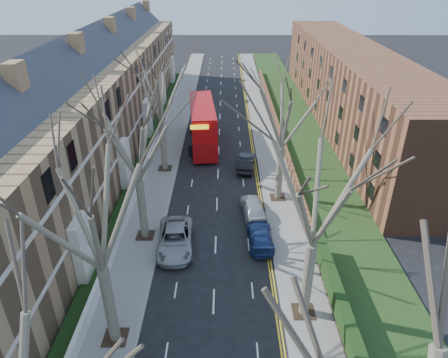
{
  "coord_description": "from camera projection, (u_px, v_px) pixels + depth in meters",
  "views": [
    {
      "loc": [
        0.72,
        -10.18,
        19.49
      ],
      "look_at": [
        0.65,
        20.32,
        2.99
      ],
      "focal_mm": 32.0,
      "sensor_mm": 36.0,
      "label": 1
    }
  ],
  "objects": [
    {
      "name": "car_right_near",
      "position": [
        260.0,
        236.0,
        31.28
      ],
      "size": [
        2.02,
        4.73,
        1.36
      ],
      "primitive_type": "imported",
      "rotation": [
        0.0,
        0.0,
        3.17
      ],
      "color": "navy",
      "rests_on": "ground"
    },
    {
      "name": "pavement_left",
      "position": [
        174.0,
        131.0,
        52.51
      ],
      "size": [
        3.0,
        102.0,
        0.12
      ],
      "primitive_type": "cube",
      "color": "slate",
      "rests_on": "ground"
    },
    {
      "name": "tree_left_dist",
      "position": [
        158.0,
        81.0,
        38.32
      ],
      "size": [
        10.5,
        10.5,
        14.71
      ],
      "color": "#655C48",
      "rests_on": "ground"
    },
    {
      "name": "tree_left_mid",
      "position": [
        90.0,
        201.0,
        18.97
      ],
      "size": [
        10.5,
        10.5,
        14.71
      ],
      "color": "#655C48",
      "rests_on": "ground"
    },
    {
      "name": "pavement_right",
      "position": [
        265.0,
        131.0,
        52.49
      ],
      "size": [
        3.0,
        102.0,
        0.12
      ],
      "primitive_type": "cube",
      "color": "slate",
      "rests_on": "ground"
    },
    {
      "name": "grass_verge_right",
      "position": [
        299.0,
        131.0,
        52.44
      ],
      "size": [
        6.0,
        102.0,
        0.06
      ],
      "color": "#1F3312",
      "rests_on": "ground"
    },
    {
      "name": "front_wall_left",
      "position": [
        151.0,
        153.0,
        45.21
      ],
      "size": [
        0.3,
        78.0,
        1.0
      ],
      "color": "white",
      "rests_on": "ground"
    },
    {
      "name": "tree_right_far",
      "position": [
        285.0,
        103.0,
        33.17
      ],
      "size": [
        10.15,
        10.15,
        14.22
      ],
      "color": "#655C48",
      "rests_on": "ground"
    },
    {
      "name": "double_decker_bus",
      "position": [
        203.0,
        126.0,
        47.59
      ],
      "size": [
        3.89,
        12.25,
        5.0
      ],
      "rotation": [
        0.0,
        0.0,
        3.24
      ],
      "color": "#A70B0E",
      "rests_on": "ground"
    },
    {
      "name": "flats_right",
      "position": [
        349.0,
        86.0,
        53.64
      ],
      "size": [
        13.97,
        54.0,
        10.0
      ],
      "color": "brown",
      "rests_on": "ground"
    },
    {
      "name": "car_right_far",
      "position": [
        246.0,
        162.0,
        42.71
      ],
      "size": [
        2.23,
        4.85,
        1.54
      ],
      "primitive_type": "imported",
      "rotation": [
        0.0,
        0.0,
        3.01
      ],
      "color": "black",
      "rests_on": "ground"
    },
    {
      "name": "tree_left_far",
      "position": [
        133.0,
        130.0,
        27.91
      ],
      "size": [
        10.15,
        10.15,
        14.22
      ],
      "color": "#655C48",
      "rests_on": "ground"
    },
    {
      "name": "car_right_mid",
      "position": [
        253.0,
        208.0,
        34.7
      ],
      "size": [
        2.4,
        4.79,
        1.57
      ],
      "primitive_type": "imported",
      "rotation": [
        0.0,
        0.0,
        3.27
      ],
      "color": "#A1A5A9",
      "rests_on": "ground"
    },
    {
      "name": "tree_right_mid",
      "position": [
        321.0,
        181.0,
        20.7
      ],
      "size": [
        10.5,
        10.5,
        14.71
      ],
      "color": "#655C48",
      "rests_on": "ground"
    },
    {
      "name": "terrace_left",
      "position": [
        91.0,
        111.0,
        42.89
      ],
      "size": [
        9.7,
        78.0,
        13.6
      ],
      "color": "#9B764F",
      "rests_on": "ground"
    },
    {
      "name": "car_left_far",
      "position": [
        175.0,
        239.0,
        30.7
      ],
      "size": [
        3.0,
        5.92,
        1.61
      ],
      "primitive_type": "imported",
      "rotation": [
        0.0,
        0.0,
        0.06
      ],
      "color": "#98999D",
      "rests_on": "ground"
    }
  ]
}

